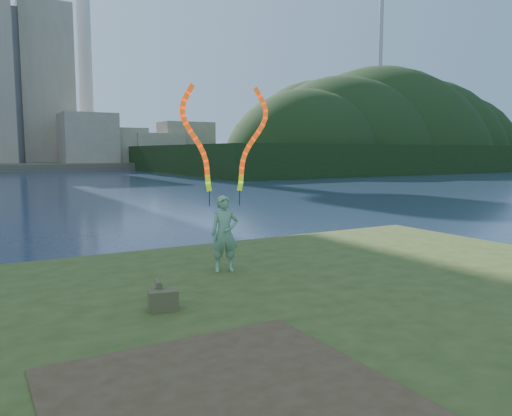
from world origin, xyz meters
TOP-DOWN VIEW (x-y plane):
  - ground at (0.00, 0.00)m, footprint 320.00×320.00m
  - grassy_knoll at (0.00, -2.30)m, footprint 20.00×18.00m
  - dirt_patch at (-2.20, -3.20)m, footprint 3.20×3.00m
  - wooded_hill at (59.57, 59.96)m, footprint 78.00×50.00m
  - woman_with_ribbons at (0.04, 1.27)m, footprint 1.90×0.65m
  - canvas_bag at (-1.83, -0.44)m, footprint 0.47×0.53m

SIDE VIEW (x-z plane):
  - ground at x=0.00m, z-range 0.00..0.00m
  - wooded_hill at x=59.57m, z-range -31.34..31.66m
  - grassy_knoll at x=0.00m, z-range -0.06..0.74m
  - dirt_patch at x=-2.20m, z-range 0.80..0.82m
  - canvas_bag at x=-1.83m, z-range 0.76..1.16m
  - woman_with_ribbons at x=0.04m, z-range 0.31..4.18m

